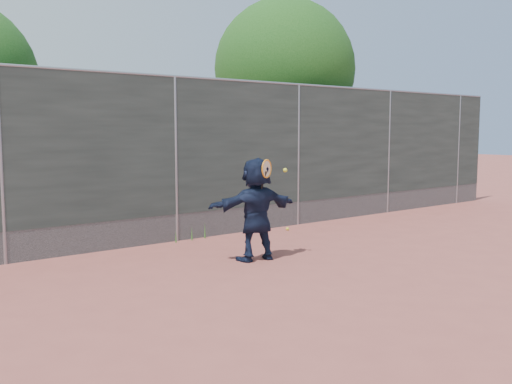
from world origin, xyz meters
TOP-DOWN VIEW (x-y plane):
  - ground at (0.00, 0.00)m, footprint 80.00×80.00m
  - player at (0.21, 1.38)m, footprint 1.55×0.70m
  - ball_ground at (2.34, 3.07)m, footprint 0.07×0.07m
  - fence at (-0.00, 3.50)m, footprint 20.00×0.06m
  - swing_action at (0.30, 1.19)m, footprint 0.60×0.16m
  - tree_right at (4.68, 5.75)m, footprint 3.78×3.60m
  - weed_clump at (0.29, 3.38)m, footprint 0.68×0.07m

SIDE VIEW (x-z plane):
  - ground at x=0.00m, z-range 0.00..0.00m
  - ball_ground at x=2.34m, z-range 0.00..0.07m
  - weed_clump at x=0.29m, z-range -0.02..0.28m
  - player at x=0.21m, z-range 0.00..1.62m
  - swing_action at x=0.30m, z-range 1.17..1.68m
  - fence at x=0.00m, z-range 0.07..3.09m
  - tree_right at x=4.68m, z-range 0.80..6.19m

